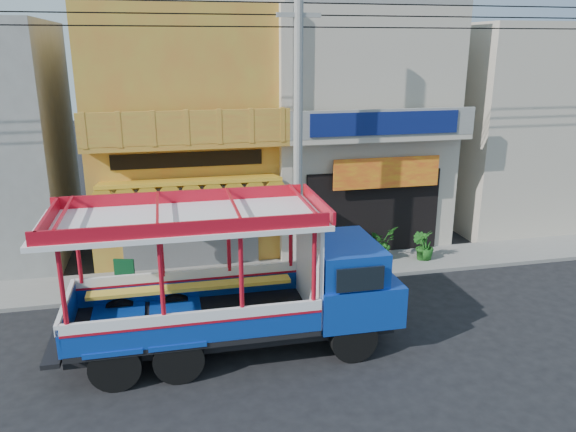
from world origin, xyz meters
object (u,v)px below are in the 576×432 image
at_px(green_sign, 125,276).
at_px(potted_plant_b, 420,246).
at_px(utility_pole, 303,113).
at_px(songthaew_truck, 255,280).
at_px(potted_plant_a, 381,243).
at_px(potted_plant_c, 426,245).

relative_size(green_sign, potted_plant_b, 1.00).
height_order(utility_pole, green_sign, utility_pole).
distance_m(utility_pole, songthaew_truck, 5.23).
height_order(utility_pole, songthaew_truck, utility_pole).
xyz_separation_m(songthaew_truck, potted_plant_a, (4.87, 4.49, -1.06)).
height_order(songthaew_truck, potted_plant_a, songthaew_truck).
distance_m(songthaew_truck, potted_plant_b, 7.51).
distance_m(songthaew_truck, potted_plant_c, 7.63).
height_order(potted_plant_a, potted_plant_b, potted_plant_a).
bearing_deg(potted_plant_a, songthaew_truck, -170.60).
bearing_deg(potted_plant_a, green_sign, 150.94).
height_order(songthaew_truck, potted_plant_c, songthaew_truck).
distance_m(songthaew_truck, green_sign, 5.16).
relative_size(potted_plant_a, potted_plant_b, 1.23).
xyz_separation_m(utility_pole, green_sign, (-5.15, 0.35, -4.54)).
xyz_separation_m(potted_plant_b, potted_plant_c, (0.16, -0.03, 0.03)).
bearing_deg(songthaew_truck, potted_plant_b, 34.25).
bearing_deg(potted_plant_a, potted_plant_c, -46.61).
bearing_deg(utility_pole, songthaew_truck, -119.43).
relative_size(songthaew_truck, green_sign, 8.60).
height_order(potted_plant_b, potted_plant_c, potted_plant_c).
xyz_separation_m(utility_pole, potted_plant_b, (4.14, 0.64, -4.46)).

